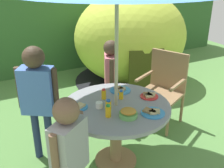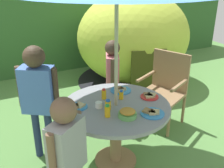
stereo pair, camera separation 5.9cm
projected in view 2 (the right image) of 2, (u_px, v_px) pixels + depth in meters
The scene contains 18 objects.
ground_plane at pixel (116, 161), 3.11m from camera, with size 10.00×10.00×0.02m, color #548442.
hedge_backdrop at pixel (41, 28), 5.55m from camera, with size 9.00×0.70×1.76m, color #33602D.
garden_table at pixel (116, 117), 2.87m from camera, with size 1.13×1.13×0.72m.
wooden_chair at pixel (165, 85), 3.69m from camera, with size 0.67×0.69×0.99m.
dome_tent at pixel (134, 38), 4.94m from camera, with size 2.52×2.52×1.68m.
child_in_pink_shirt at pixel (112, 71), 3.64m from camera, with size 0.28×0.37×1.17m.
child_in_blue_shirt at pixel (38, 90), 2.85m from camera, with size 0.39×0.35×1.33m.
child_in_grey_shirt at pixel (67, 147), 2.10m from camera, with size 0.35×0.32×1.19m.
snack_bowl at pixel (128, 113), 2.57m from camera, with size 0.18×0.18×0.09m.
plate_center_back at pixel (78, 106), 2.76m from camera, with size 0.19×0.19×0.03m.
plate_near_left at pixel (121, 90), 3.12m from camera, with size 0.24×0.24×0.03m.
plate_back_edge at pixel (152, 113), 2.64m from camera, with size 0.24×0.24×0.03m.
plate_mid_right at pixel (149, 96), 2.98m from camera, with size 0.20×0.20×0.03m.
juice_bottle_near_right at pixel (108, 105), 2.71m from camera, with size 0.06×0.06×0.11m.
juice_bottle_far_left at pixel (104, 94), 2.92m from camera, with size 0.05×0.05×0.12m.
juice_bottle_far_right at pixel (121, 95), 2.92m from camera, with size 0.05×0.05×0.10m.
juice_bottle_center_front at pixel (107, 111), 2.58m from camera, with size 0.06×0.06×0.13m.
cup_near at pixel (99, 105), 2.75m from camera, with size 0.07×0.07×0.06m, color white.
Camera 2 is at (-1.13, -2.21, 2.06)m, focal length 43.40 mm.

